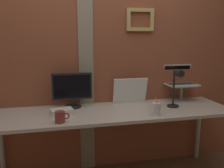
{
  "coord_description": "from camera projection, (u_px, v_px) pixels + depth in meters",
  "views": [
    {
      "loc": [
        -0.46,
        -2.15,
        1.46
      ],
      "look_at": [
        0.06,
        0.16,
        1.01
      ],
      "focal_mm": 38.34,
      "sensor_mm": 36.0,
      "label": 1
    }
  ],
  "objects": [
    {
      "name": "coffee_mug",
      "position": [
        60.0,
        117.0,
        2.02
      ],
      "size": [
        0.13,
        0.09,
        0.1
      ],
      "color": "maroon",
      "rests_on": "desk"
    },
    {
      "name": "desk",
      "position": [
        114.0,
        117.0,
        2.38
      ],
      "size": [
        2.37,
        0.66,
        0.76
      ],
      "color": "beige",
      "rests_on": "ground_plane"
    },
    {
      "name": "laptop_stand",
      "position": [
        181.0,
        90.0,
        2.72
      ],
      "size": [
        0.28,
        0.22,
        0.18
      ],
      "color": "gray",
      "rests_on": "desk"
    },
    {
      "name": "monitor",
      "position": [
        72.0,
        88.0,
        2.44
      ],
      "size": [
        0.41,
        0.18,
        0.36
      ],
      "color": "black",
      "rests_on": "desk"
    },
    {
      "name": "paper_clutter_stack",
      "position": [
        62.0,
        112.0,
        2.25
      ],
      "size": [
        0.22,
        0.17,
        0.05
      ],
      "primitive_type": "cube",
      "rotation": [
        0.0,
        0.0,
        0.17
      ],
      "color": "silver",
      "rests_on": "desk"
    },
    {
      "name": "brick_wall_back",
      "position": [
        101.0,
        55.0,
        2.63
      ],
      "size": [
        3.34,
        0.15,
        2.57
      ],
      "color": "brown",
      "rests_on": "ground_plane"
    },
    {
      "name": "laptop",
      "position": [
        179.0,
        79.0,
        2.77
      ],
      "size": [
        0.35,
        0.28,
        0.22
      ],
      "color": "silver",
      "rests_on": "laptop_stand"
    },
    {
      "name": "desk_lamp",
      "position": [
        176.0,
        84.0,
        2.4
      ],
      "size": [
        0.12,
        0.2,
        0.4
      ],
      "color": "black",
      "rests_on": "desk"
    },
    {
      "name": "pen_cup",
      "position": [
        156.0,
        109.0,
        2.21
      ],
      "size": [
        0.08,
        0.08,
        0.18
      ],
      "color": "white",
      "rests_on": "desk"
    },
    {
      "name": "whiteboard_panel",
      "position": [
        130.0,
        91.0,
        2.62
      ],
      "size": [
        0.38,
        0.08,
        0.28
      ],
      "primitive_type": "cube",
      "rotation": [
        0.24,
        0.0,
        0.0
      ],
      "color": "white",
      "rests_on": "desk"
    }
  ]
}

